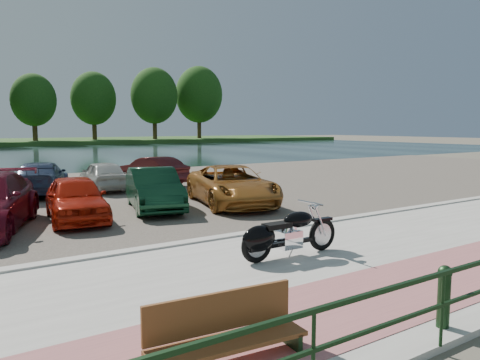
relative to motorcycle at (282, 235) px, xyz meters
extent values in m
plane|color=#595447|center=(1.23, 0.08, -0.56)|extent=(200.00, 200.00, 0.00)
cube|color=#A19E98|center=(1.23, -0.92, -0.51)|extent=(60.00, 6.00, 0.10)
cube|color=#97555A|center=(1.23, -2.42, -0.46)|extent=(60.00, 2.00, 0.01)
cube|color=#A19E98|center=(1.23, 2.08, -0.49)|extent=(60.00, 0.30, 0.14)
cube|color=#423E36|center=(1.23, 11.08, -0.54)|extent=(60.00, 18.00, 0.04)
cube|color=#192D2D|center=(1.23, 40.08, -0.56)|extent=(120.00, 40.00, 0.00)
cylinder|color=black|center=(-2.77, -3.92, -0.01)|extent=(0.04, 0.04, 0.90)
cylinder|color=black|center=(-0.77, -3.92, -0.01)|extent=(0.04, 0.04, 0.90)
cylinder|color=black|center=(-0.27, -3.62, -0.11)|extent=(0.16, 0.16, 0.70)
sphere|color=black|center=(-0.27, -3.62, 0.26)|extent=(0.18, 0.18, 0.18)
cylinder|color=#372914|center=(7.23, 66.08, 2.29)|extent=(0.70, 0.70, 4.50)
ellipsoid|color=#13370F|center=(7.23, 66.08, 5.89)|extent=(6.30, 6.30, 7.56)
cylinder|color=#372914|center=(16.23, 67.48, 2.51)|extent=(0.70, 0.70, 4.95)
ellipsoid|color=#13370F|center=(16.23, 67.48, 6.47)|extent=(6.93, 6.93, 8.32)
cylinder|color=#372914|center=(25.23, 64.68, 2.74)|extent=(0.70, 0.70, 5.40)
ellipsoid|color=#13370F|center=(25.23, 64.68, 7.06)|extent=(7.56, 7.56, 9.07)
cylinder|color=#372914|center=(34.23, 66.08, 2.96)|extent=(0.70, 0.70, 5.85)
ellipsoid|color=#13370F|center=(34.23, 66.08, 7.64)|extent=(8.19, 8.19, 9.83)
torus|color=black|center=(1.04, -0.01, -0.12)|extent=(0.68, 0.13, 0.68)
torus|color=black|center=(-0.61, 0.00, -0.12)|extent=(0.68, 0.13, 0.68)
cylinder|color=#B2B2B7|center=(1.04, -0.01, -0.12)|extent=(0.46, 0.06, 0.46)
cylinder|color=#B2B2B7|center=(-0.61, 0.00, -0.12)|extent=(0.46, 0.06, 0.46)
cylinder|color=silver|center=(0.90, -0.11, 0.18)|extent=(0.33, 0.05, 0.63)
cylinder|color=silver|center=(0.90, 0.09, 0.18)|extent=(0.33, 0.05, 0.63)
cylinder|color=silver|center=(0.71, -0.01, 0.57)|extent=(0.04, 0.75, 0.04)
sphere|color=silver|center=(0.81, -0.01, 0.49)|extent=(0.16, 0.16, 0.16)
sphere|color=silver|center=(0.88, -0.01, 0.49)|extent=(0.11, 0.11, 0.11)
cube|color=black|center=(1.04, -0.01, 0.19)|extent=(0.45, 0.14, 0.06)
cube|color=black|center=(0.22, -0.01, -0.18)|extent=(1.20, 0.11, 0.08)
cube|color=silver|center=(0.17, -0.01, -0.11)|extent=(0.45, 0.32, 0.34)
cylinder|color=silver|center=(0.27, -0.01, 0.09)|extent=(0.25, 0.18, 0.27)
cylinder|color=silver|center=(0.07, -0.01, 0.09)|extent=(0.25, 0.18, 0.27)
ellipsoid|color=black|center=(0.40, -0.01, 0.26)|extent=(0.68, 0.37, 0.32)
cube|color=black|center=(-0.13, 0.00, 0.20)|extent=(0.55, 0.28, 0.10)
ellipsoid|color=black|center=(-0.56, 0.00, 0.00)|extent=(0.73, 0.34, 0.50)
cube|color=black|center=(-0.61, 0.00, -0.07)|extent=(0.40, 0.18, 0.30)
cylinder|color=silver|center=(-0.13, 0.16, -0.24)|extent=(1.10, 0.10, 0.09)
cylinder|color=silver|center=(-0.13, 0.16, -0.16)|extent=(1.10, 0.10, 0.09)
cylinder|color=#B2B2B7|center=(0.07, -0.19, -0.33)|extent=(0.03, 0.14, 0.22)
cube|color=brown|center=(-3.03, -2.86, -0.24)|extent=(1.83, 0.61, 0.05)
cube|color=brown|center=(-3.01, -2.66, 0.04)|extent=(1.80, 0.21, 0.45)
cube|color=black|center=(-2.24, -2.93, -0.35)|extent=(0.10, 0.45, 0.22)
imported|color=#B81F0C|center=(-2.30, 6.27, 0.11)|extent=(1.96, 3.84, 1.25)
imported|color=#0D331D|center=(0.21, 6.71, 0.13)|extent=(2.32, 4.19, 1.31)
imported|color=#A36625|center=(2.75, 6.12, 0.14)|extent=(3.30, 5.14, 1.32)
imported|color=navy|center=(-2.12, 12.20, 0.11)|extent=(3.01, 4.68, 1.26)
imported|color=#BBBBB6|center=(0.28, 12.15, 0.09)|extent=(1.70, 3.68, 1.22)
imported|color=#441213|center=(2.73, 12.82, 0.10)|extent=(2.23, 4.01, 1.25)
camera|label=1|loc=(-5.60, -6.96, 2.09)|focal=35.00mm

